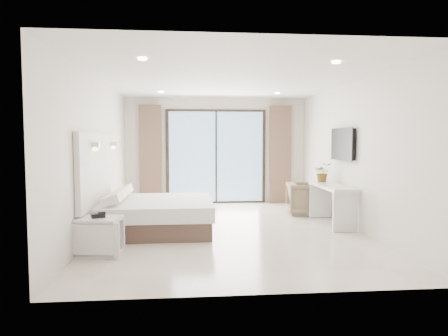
% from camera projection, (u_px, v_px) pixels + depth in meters
% --- Properties ---
extents(ground, '(6.20, 6.20, 0.00)m').
position_uv_depth(ground, '(228.00, 229.00, 7.28)').
color(ground, beige).
rests_on(ground, ground).
extents(room_shell, '(4.62, 6.22, 2.72)m').
position_uv_depth(room_shell, '(214.00, 142.00, 7.90)').
color(room_shell, silver).
rests_on(room_shell, ground).
extents(bed, '(1.99, 1.90, 0.70)m').
position_uv_depth(bed, '(155.00, 215.00, 7.15)').
color(bed, brown).
rests_on(bed, ground).
extents(nightstand, '(0.65, 0.57, 0.53)m').
position_uv_depth(nightstand, '(100.00, 236.00, 5.66)').
color(nightstand, silver).
rests_on(nightstand, ground).
extents(phone, '(0.22, 0.20, 0.06)m').
position_uv_depth(phone, '(98.00, 215.00, 5.64)').
color(phone, black).
rests_on(phone, nightstand).
extents(console_desk, '(0.47, 1.49, 0.77)m').
position_uv_depth(console_desk, '(332.00, 196.00, 7.68)').
color(console_desk, silver).
rests_on(console_desk, ground).
extents(plant, '(0.42, 0.45, 0.31)m').
position_uv_depth(plant, '(323.00, 174.00, 8.19)').
color(plant, '#33662D').
rests_on(plant, console_desk).
extents(armchair, '(0.78, 0.82, 0.77)m').
position_uv_depth(armchair, '(305.00, 197.00, 8.77)').
color(armchair, '#7D7052').
rests_on(armchair, ground).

